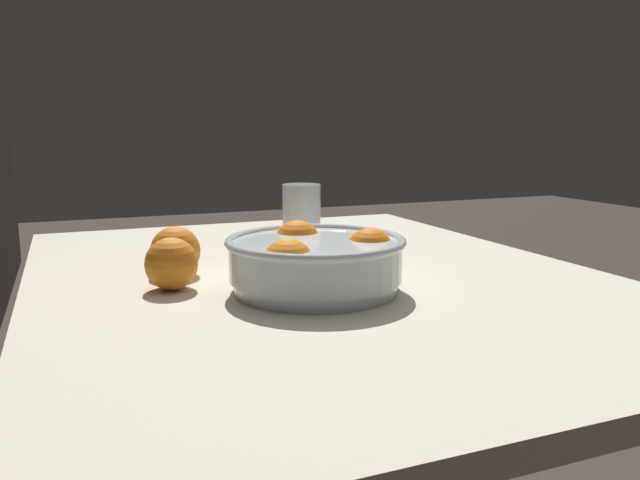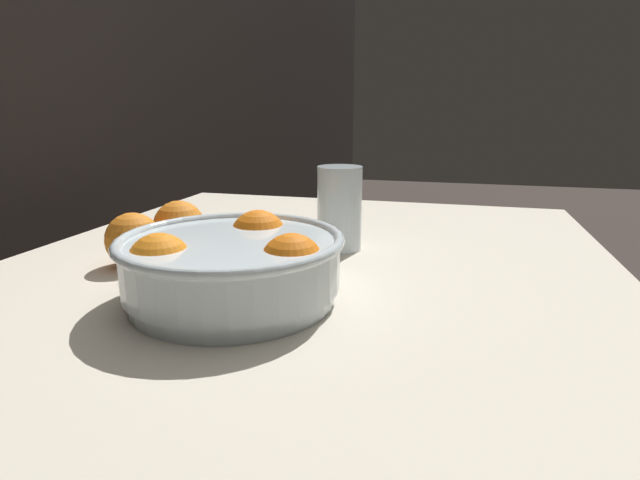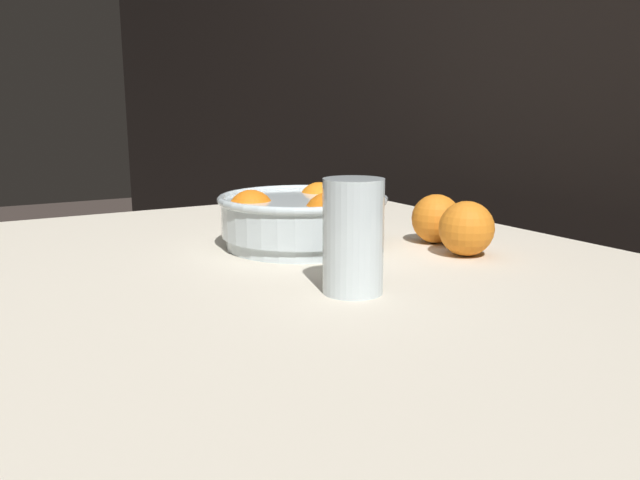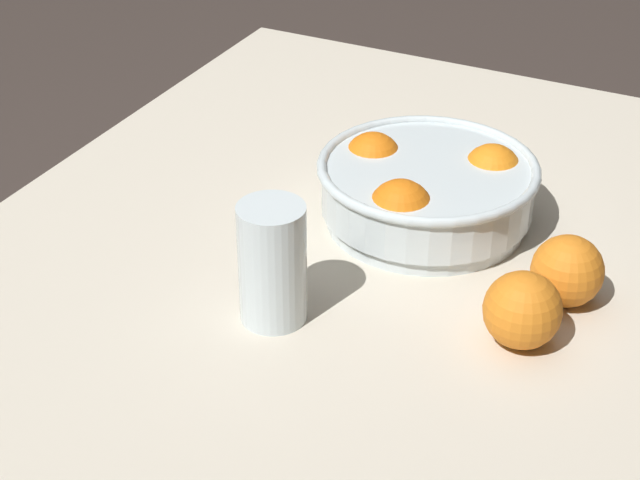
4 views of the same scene
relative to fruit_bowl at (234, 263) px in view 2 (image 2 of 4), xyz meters
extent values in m
cube|color=beige|center=(0.11, -0.04, -0.06)|extent=(1.16, 0.89, 0.03)
cylinder|color=#936B47|center=(0.63, -0.43, -0.42)|extent=(0.05, 0.05, 0.69)
cylinder|color=#936B47|center=(0.63, 0.34, -0.42)|extent=(0.05, 0.05, 0.69)
cylinder|color=silver|center=(0.00, 0.00, -0.04)|extent=(0.24, 0.24, 0.02)
cylinder|color=silver|center=(0.00, 0.00, 0.00)|extent=(0.25, 0.25, 0.06)
torus|color=silver|center=(0.00, 0.00, 0.03)|extent=(0.26, 0.26, 0.01)
sphere|color=orange|center=(0.08, 0.00, 0.01)|extent=(0.07, 0.07, 0.07)
sphere|color=orange|center=(-0.05, 0.06, 0.01)|extent=(0.07, 0.07, 0.07)
sphere|color=orange|center=(-0.02, -0.08, 0.01)|extent=(0.07, 0.07, 0.07)
cylinder|color=#F4A314|center=(0.25, -0.07, 0.00)|extent=(0.06, 0.06, 0.10)
cylinder|color=silver|center=(0.25, -0.07, 0.02)|extent=(0.07, 0.07, 0.13)
sphere|color=orange|center=(0.18, 0.17, -0.01)|extent=(0.08, 0.08, 0.08)
sphere|color=orange|center=(0.09, 0.19, -0.01)|extent=(0.08, 0.08, 0.08)
camera|label=1|loc=(-0.82, 0.33, 0.19)|focal=35.00mm
camera|label=2|loc=(-0.51, -0.24, 0.18)|focal=28.00mm
camera|label=3|loc=(0.83, -0.46, 0.16)|focal=35.00mm
camera|label=4|loc=(1.03, 0.38, 0.62)|focal=60.00mm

